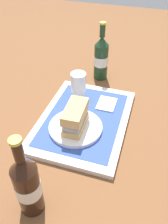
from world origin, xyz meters
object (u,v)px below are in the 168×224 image
plate (76,127)px  second_bottle (27,185)px  beer_bottle (101,58)px  sandwich (76,116)px  beer_glass (78,86)px

plate → second_bottle: second_bottle is taller
beer_bottle → plate: bearing=-178.5°
beer_bottle → sandwich: bearing=-178.5°
beer_bottle → beer_glass: bearing=171.8°
plate → second_bottle: 0.31m
beer_glass → second_bottle: bearing=-177.1°
plate → beer_bottle: size_ratio=0.71×
plate → sandwich: bearing=2.4°
beer_bottle → second_bottle: size_ratio=1.00×
sandwich → beer_glass: 0.17m
plate → second_bottle: (-0.30, 0.02, 0.08)m
plate → second_bottle: size_ratio=0.71×
beer_bottle → second_bottle: (-0.69, 0.01, 0.00)m
plate → beer_bottle: (0.39, 0.01, 0.08)m
beer_glass → second_bottle: 0.46m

